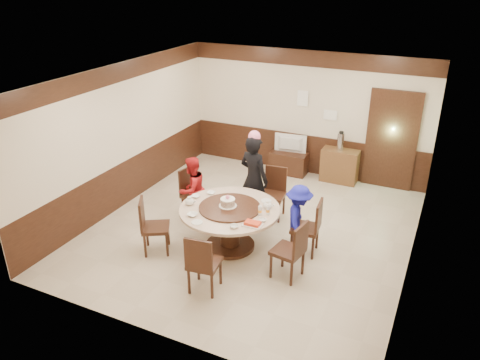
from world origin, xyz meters
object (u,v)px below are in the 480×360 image
at_px(person_standing, 254,179).
at_px(side_cabinet, 340,166).
at_px(tv_stand, 289,163).
at_px(banquet_table, 230,220).
at_px(person_blue, 298,219).
at_px(television, 290,144).
at_px(shrimp_platter, 253,224).
at_px(thermos, 341,142).
at_px(person_red, 192,189).
at_px(birthday_cake, 228,202).

distance_m(person_standing, side_cabinet, 2.66).
bearing_deg(tv_stand, banquet_table, -87.01).
distance_m(person_standing, person_blue, 1.31).
xyz_separation_m(person_standing, television, (-0.14, 2.37, -0.13)).
distance_m(television, side_cabinet, 1.23).
bearing_deg(shrimp_platter, thermos, 84.11).
xyz_separation_m(person_red, birthday_cake, (1.03, -0.56, 0.22)).
height_order(person_red, television, person_red).
xyz_separation_m(person_red, television, (0.88, 2.89, 0.08)).
height_order(person_red, side_cabinet, person_red).
xyz_separation_m(tv_stand, thermos, (1.15, 0.03, 0.69)).
bearing_deg(tv_stand, person_blue, -67.68).
bearing_deg(shrimp_platter, television, 101.21).
relative_size(television, thermos, 1.94).
distance_m(banquet_table, thermos, 3.64).
xyz_separation_m(banquet_table, television, (-0.18, 3.45, 0.18)).
relative_size(person_standing, side_cabinet, 2.10).
bearing_deg(tv_stand, person_red, -107.04).
height_order(person_standing, thermos, person_standing).
height_order(banquet_table, side_cabinet, banquet_table).
bearing_deg(banquet_table, side_cabinet, 73.95).
distance_m(banquet_table, person_standing, 1.12).
relative_size(person_standing, birthday_cake, 5.60).
relative_size(person_red, tv_stand, 1.49).
bearing_deg(thermos, person_blue, -88.19).
relative_size(shrimp_platter, tv_stand, 0.35).
height_order(person_red, person_blue, person_red).
xyz_separation_m(banquet_table, person_standing, (-0.04, 1.08, 0.31)).
bearing_deg(television, person_standing, 87.72).
bearing_deg(thermos, tv_stand, -178.51).
bearing_deg(television, person_blue, 106.57).
distance_m(tv_stand, thermos, 1.34).
relative_size(person_red, shrimp_platter, 4.22).
xyz_separation_m(person_standing, shrimp_platter, (0.61, -1.44, -0.06)).
bearing_deg(television, tv_stand, 180.00).
relative_size(person_standing, shrimp_platter, 5.61).
height_order(person_standing, television, person_standing).
bearing_deg(tv_stand, side_cabinet, 1.45).
distance_m(banquet_table, person_blue, 1.15).
relative_size(person_blue, television, 1.62).
relative_size(banquet_table, thermos, 4.43).
xyz_separation_m(birthday_cake, tv_stand, (-0.14, 3.44, -0.60)).
relative_size(side_cabinet, thermos, 2.11).
distance_m(banquet_table, birthday_cake, 0.32).
distance_m(person_red, tv_stand, 3.04).
height_order(person_standing, person_red, person_standing).
distance_m(person_blue, side_cabinet, 3.08).
height_order(television, thermos, thermos).
distance_m(birthday_cake, side_cabinet, 3.66).
relative_size(banquet_table, birthday_cake, 5.61).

